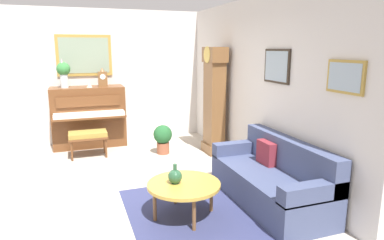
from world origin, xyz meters
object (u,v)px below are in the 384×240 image
object	(u,v)px
piano	(89,116)
couch	(272,179)
teacup	(90,86)
coffee_table	(184,185)
mantel_clock	(103,78)
potted_plant	(163,137)
grandfather_clock	(214,104)
flower_vase	(64,72)
piano_bench	(88,136)
green_jug	(175,176)

from	to	relation	value
piano	couch	xyz separation A→B (m)	(3.56, 2.11, -0.31)
teacup	coffee_table	bearing A→B (deg)	13.74
mantel_clock	potted_plant	world-z (taller)	mantel_clock
grandfather_clock	flower_vase	xyz separation A→B (m)	(-1.29, -2.66, 0.58)
couch	potted_plant	distance (m)	2.65
flower_vase	potted_plant	bearing A→B (deg)	58.84
potted_plant	flower_vase	bearing A→B (deg)	-121.16
piano_bench	potted_plant	world-z (taller)	potted_plant
piano	green_jug	distance (m)	3.61
coffee_table	potted_plant	world-z (taller)	potted_plant
piano_bench	grandfather_clock	xyz separation A→B (m)	(0.52, 2.31, 0.56)
mantel_clock	piano_bench	bearing A→B (deg)	-26.70
potted_plant	couch	bearing A→B (deg)	17.89
teacup	potted_plant	bearing A→B (deg)	53.13
piano_bench	mantel_clock	size ratio (longest dim) A/B	1.84
piano	coffee_table	distance (m)	3.66
coffee_table	potted_plant	bearing A→B (deg)	170.87
grandfather_clock	couch	distance (m)	2.36
piano	green_jug	xyz separation A→B (m)	(3.52, 0.79, -0.11)
grandfather_clock	potted_plant	world-z (taller)	grandfather_clock
mantel_clock	green_jug	size ratio (longest dim) A/B	1.58
coffee_table	mantel_clock	distance (m)	3.73
piano_bench	mantel_clock	distance (m)	1.32
grandfather_clock	potted_plant	size ratio (longest dim) A/B	3.62
piano_bench	potted_plant	bearing A→B (deg)	78.89
coffee_table	flower_vase	xyz separation A→B (m)	(-3.55, -1.31, 1.15)
piano_bench	coffee_table	size ratio (longest dim) A/B	0.80
flower_vase	teacup	size ratio (longest dim) A/B	5.00
grandfather_clock	teacup	world-z (taller)	grandfather_clock
green_jug	potted_plant	size ratio (longest dim) A/B	0.43
green_jug	potted_plant	bearing A→B (deg)	168.55
mantel_clock	flower_vase	xyz separation A→B (m)	(-0.00, -0.74, 0.14)
potted_plant	piano_bench	bearing A→B (deg)	-101.11
piano_bench	couch	bearing A→B (deg)	37.94
piano_bench	flower_vase	xyz separation A→B (m)	(-0.77, -0.35, 1.14)
couch	coffee_table	world-z (taller)	couch
piano	teacup	xyz separation A→B (m)	(0.10, 0.05, 0.63)
grandfather_clock	coffee_table	xyz separation A→B (m)	(2.25, -1.36, -0.57)
flower_vase	piano	bearing A→B (deg)	90.28
potted_plant	teacup	bearing A→B (deg)	-126.87
couch	flower_vase	bearing A→B (deg)	-144.62
piano	flower_vase	world-z (taller)	flower_vase
grandfather_clock	green_jug	bearing A→B (deg)	-33.19
grandfather_clock	green_jug	size ratio (longest dim) A/B	8.46
green_jug	piano_bench	bearing A→B (deg)	-162.63
piano	mantel_clock	xyz separation A→B (m)	(0.00, 0.32, 0.78)
piano	green_jug	bearing A→B (deg)	12.64
coffee_table	flower_vase	size ratio (longest dim) A/B	1.52
couch	green_jug	size ratio (longest dim) A/B	7.92
coffee_table	green_jug	xyz separation A→B (m)	(-0.03, -0.10, 0.12)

